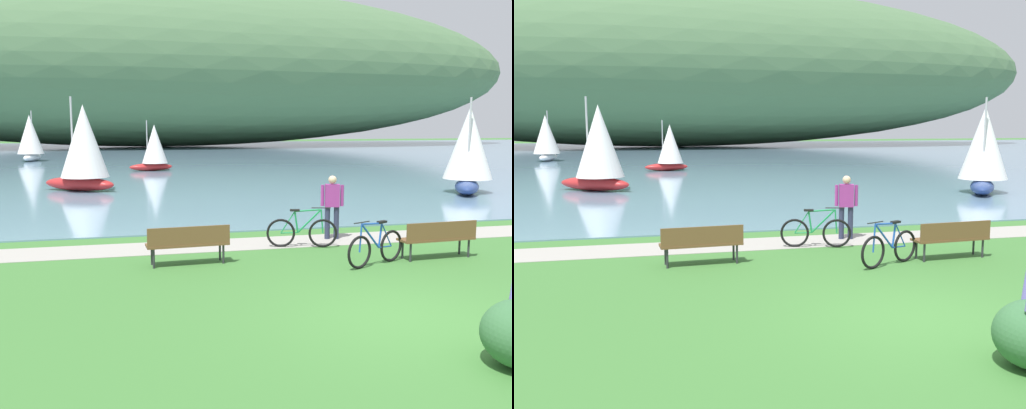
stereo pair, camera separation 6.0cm
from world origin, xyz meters
The scene contains 13 objects.
ground_plane centered at (0.00, 0.00, 0.00)m, with size 200.00×200.00×0.00m, color #3D7533.
bay_water centered at (0.00, 47.78, 0.02)m, with size 180.00×80.00×0.04m, color #6B8EA8.
distant_hillside centered at (1.26, 70.16, 10.47)m, with size 100.62×28.00×20.86m, color #4C7047.
shoreline_path centered at (0.00, 6.14, 0.01)m, with size 60.00×1.50×0.01m, color #A39E93.
park_bench_near_camera centered at (-2.94, 4.27, 0.52)m, with size 1.82×0.58×0.88m.
park_bench_further_along centered at (2.68, 3.53, 0.52)m, with size 1.83×0.59×0.88m.
bicycle_leaning_near_bench centered at (1.03, 3.30, 0.40)m, with size 1.63×0.79×1.01m.
bicycle_beside_path centered at (0.04, 5.43, 0.40)m, with size 1.73×0.51×1.01m.
person_at_shoreline centered at (1.14, 6.23, 0.98)m, with size 0.59×0.31×1.71m.
sailboat_nearest_to_shore centered at (10.60, 14.41, 1.99)m, with size 3.00×3.50×4.14m.
sailboat_mid_bay centered at (-11.14, 41.84, 1.96)m, with size 2.37×3.58×4.08m.
sailboat_toward_hillside centered at (-5.85, 19.08, 2.04)m, with size 3.58×3.08×4.24m.
sailboat_far_off centered at (-2.03, 29.92, 1.57)m, with size 2.84×1.82×3.25m.
Camera 1 is at (-4.40, -8.10, 3.08)m, focal length 40.60 mm.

